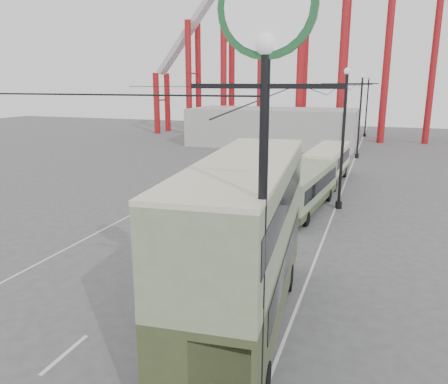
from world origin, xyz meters
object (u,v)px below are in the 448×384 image
at_px(single_decker_cream, 328,163).
at_px(pedestrian, 233,245).
at_px(lamp_post_near, 265,108).
at_px(single_decker_green, 305,187).
at_px(double_decker_bus, 245,236).

xyz_separation_m(single_decker_cream, pedestrian, (-2.10, -19.41, -0.74)).
relative_size(lamp_post_near, single_decker_green, 1.07).
xyz_separation_m(double_decker_bus, single_decker_cream, (0.04, 24.44, -1.63)).
height_order(lamp_post_near, pedestrian, lamp_post_near).
relative_size(single_decker_cream, pedestrian, 5.08).
bearing_deg(lamp_post_near, pedestrian, 111.75).
height_order(double_decker_bus, single_decker_cream, double_decker_bus).
distance_m(single_decker_green, single_decker_cream, 9.19).
bearing_deg(lamp_post_near, single_decker_cream, 93.40).
xyz_separation_m(lamp_post_near, double_decker_bus, (-1.76, 4.55, -4.52)).
xyz_separation_m(lamp_post_near, pedestrian, (-3.82, 9.57, -6.89)).
bearing_deg(pedestrian, double_decker_bus, 84.66).
xyz_separation_m(double_decker_bus, pedestrian, (-2.06, 5.03, -2.37)).
xyz_separation_m(lamp_post_near, single_decker_green, (-2.16, 19.81, -6.28)).
xyz_separation_m(double_decker_bus, single_decker_green, (-0.40, 15.26, -1.76)).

